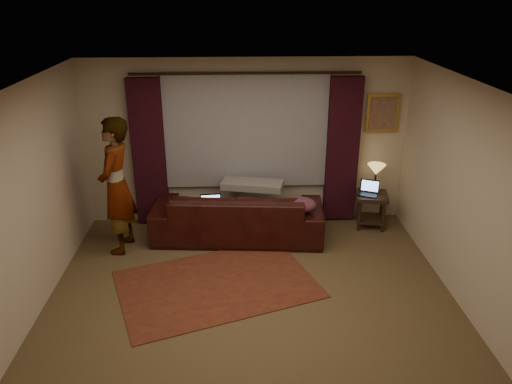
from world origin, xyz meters
TOP-DOWN VIEW (x-y plane):
  - floor at (0.00, 0.00)m, footprint 5.00×5.00m
  - ceiling at (0.00, 0.00)m, footprint 5.00×5.00m
  - wall_back at (0.00, 2.50)m, footprint 5.00×0.02m
  - wall_front at (0.00, -2.50)m, footprint 5.00×0.02m
  - wall_left at (-2.50, 0.00)m, footprint 0.02×5.00m
  - wall_right at (2.50, 0.00)m, footprint 0.02×5.00m
  - sheer_curtain at (0.00, 2.44)m, footprint 2.50×0.05m
  - drape_left at (-1.50, 2.39)m, footprint 0.50×0.14m
  - drape_right at (1.50, 2.39)m, footprint 0.50×0.14m
  - curtain_rod at (0.00, 2.39)m, footprint 0.04×0.04m
  - picture_frame at (2.10, 2.47)m, footprint 0.50×0.04m
  - sofa at (-0.14, 1.85)m, footprint 2.62×1.30m
  - throw_blanket at (0.08, 2.07)m, footprint 0.98×0.56m
  - clothing_pile at (0.74, 1.59)m, footprint 0.59×0.51m
  - laptop_sofa at (-0.54, 1.64)m, footprint 0.33×0.36m
  - area_rug at (-0.43, 0.52)m, footprint 2.84×2.35m
  - end_table at (1.96, 2.11)m, footprint 0.56×0.56m
  - tiffany_lamp at (2.02, 2.23)m, footprint 0.32×0.32m
  - laptop_table at (1.88, 2.08)m, footprint 0.40×0.41m
  - person at (-1.83, 1.54)m, footprint 0.64×0.64m

SIDE VIEW (x-z plane):
  - floor at x=0.00m, z-range -0.01..0.00m
  - area_rug at x=-0.43m, z-range 0.00..0.01m
  - end_table at x=1.96m, z-range 0.00..0.55m
  - sofa at x=-0.14m, z-range 0.00..1.02m
  - clothing_pile at x=0.74m, z-range 0.51..0.72m
  - laptop_sofa at x=-0.54m, z-range 0.51..0.74m
  - laptop_table at x=1.88m, z-range 0.55..0.77m
  - tiffany_lamp at x=2.02m, z-range 0.55..1.00m
  - person at x=-1.83m, z-range 0.00..1.96m
  - throw_blanket at x=0.08m, z-range 0.98..1.08m
  - drape_left at x=-1.50m, z-range 0.03..2.33m
  - drape_right at x=1.50m, z-range 0.03..2.33m
  - wall_back at x=0.00m, z-range 0.00..2.60m
  - wall_front at x=0.00m, z-range 0.00..2.60m
  - wall_left at x=-2.50m, z-range 0.00..2.60m
  - wall_right at x=2.50m, z-range 0.00..2.60m
  - sheer_curtain at x=0.00m, z-range 0.60..2.40m
  - picture_frame at x=2.10m, z-range 1.45..2.05m
  - curtain_rod at x=0.00m, z-range 0.68..4.08m
  - ceiling at x=0.00m, z-range 2.59..2.61m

